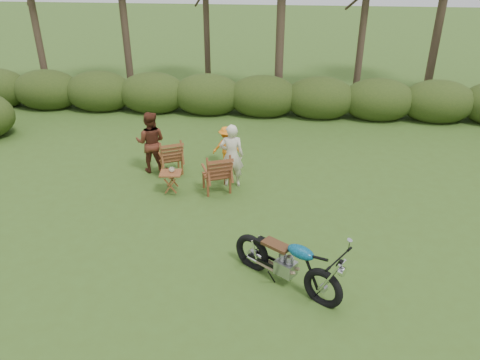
# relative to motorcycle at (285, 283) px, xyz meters

# --- Properties ---
(ground) EXTENTS (80.00, 80.00, 0.00)m
(ground) POSITION_rel_motorcycle_xyz_m (-0.93, 0.28, 0.00)
(ground) COLOR #36511B
(ground) RESTS_ON ground
(motorcycle) EXTENTS (2.27, 1.93, 1.25)m
(motorcycle) POSITION_rel_motorcycle_xyz_m (0.00, 0.00, 0.00)
(motorcycle) COLOR #0D7DB0
(motorcycle) RESTS_ON ground
(lawn_chair_right) EXTENTS (0.93, 0.93, 1.03)m
(lawn_chair_right) POSITION_rel_motorcycle_xyz_m (-1.75, 3.39, 0.00)
(lawn_chair_right) COLOR #612E18
(lawn_chair_right) RESTS_ON ground
(lawn_chair_left) EXTENTS (0.90, 0.90, 0.98)m
(lawn_chair_left) POSITION_rel_motorcycle_xyz_m (-3.13, 4.27, 0.00)
(lawn_chair_left) COLOR brown
(lawn_chair_left) RESTS_ON ground
(side_table) EXTENTS (0.58, 0.50, 0.55)m
(side_table) POSITION_rel_motorcycle_xyz_m (-2.85, 3.18, 0.28)
(side_table) COLOR #592916
(side_table) RESTS_ON ground
(cup) EXTENTS (0.16, 0.16, 0.10)m
(cup) POSITION_rel_motorcycle_xyz_m (-2.82, 3.21, 0.61)
(cup) COLOR beige
(cup) RESTS_ON side_table
(adult_a) EXTENTS (0.64, 0.46, 1.65)m
(adult_a) POSITION_rel_motorcycle_xyz_m (-1.41, 3.71, 0.00)
(adult_a) COLOR beige
(adult_a) RESTS_ON ground
(adult_b) EXTENTS (0.84, 0.67, 1.67)m
(adult_b) POSITION_rel_motorcycle_xyz_m (-3.63, 4.34, 0.00)
(adult_b) COLOR #532517
(adult_b) RESTS_ON ground
(child) EXTENTS (0.81, 0.59, 1.13)m
(child) POSITION_rel_motorcycle_xyz_m (-1.70, 4.89, 0.00)
(child) COLOR orange
(child) RESTS_ON ground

